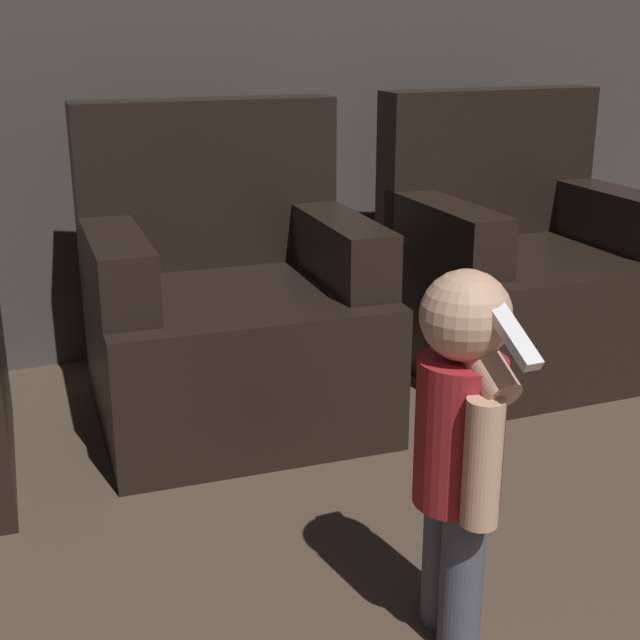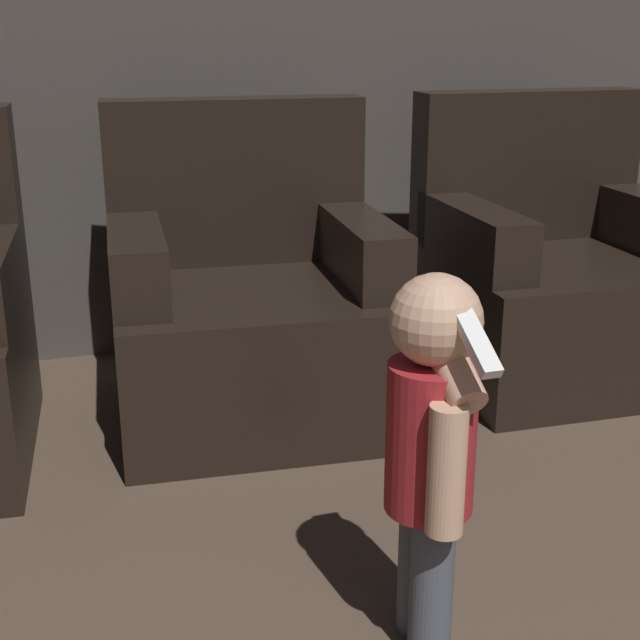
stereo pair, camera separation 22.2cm
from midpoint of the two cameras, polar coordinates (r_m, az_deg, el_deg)
armchair_middle at (r=2.86m, az=-2.29°, el=0.61°), size 0.92×0.87×0.99m
armchair_right at (r=3.33m, az=16.57°, el=2.43°), size 0.89×0.83×0.99m
person_toddler at (r=1.73m, az=10.90°, el=-7.56°), size 0.17×0.32×0.79m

